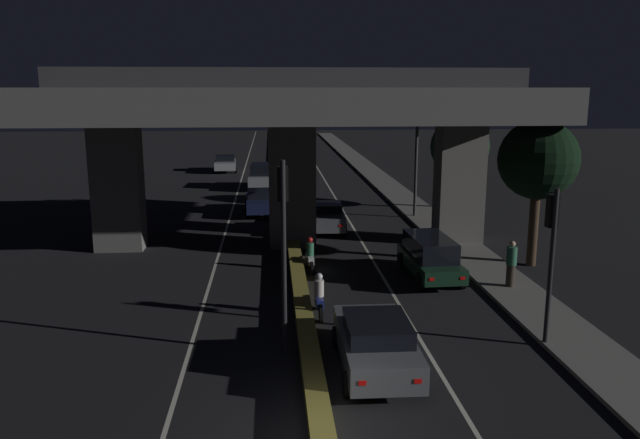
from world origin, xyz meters
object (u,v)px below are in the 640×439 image
(car_dark_blue_lead_oncoming, at_px, (261,201))
(car_silver_third_oncoming, at_px, (225,163))
(pedestrian_on_sidewalk, at_px, (511,264))
(car_grey_third, at_px, (326,216))
(car_grey_lead, at_px, (376,342))
(motorcycle_white_filtering_mid, at_px, (310,256))
(car_silver_second_oncoming, at_px, (261,176))
(car_dark_green_second, at_px, (430,256))
(motorcycle_blue_filtering_near, at_px, (319,298))
(street_lamp, at_px, (410,139))
(traffic_light_left_of_median, at_px, (283,224))
(traffic_light_right_of_median, at_px, (551,239))

(car_dark_blue_lead_oncoming, distance_m, car_silver_third_oncoming, 19.84)
(pedestrian_on_sidewalk, bearing_deg, car_grey_third, 119.95)
(car_grey_lead, bearing_deg, motorcycle_white_filtering_mid, 7.69)
(car_grey_lead, xyz_separation_m, car_silver_third_oncoming, (-6.82, 41.32, -0.06))
(car_silver_second_oncoming, bearing_deg, car_grey_third, 16.23)
(car_dark_green_second, height_order, motorcycle_blue_filtering_near, car_dark_green_second)
(motorcycle_blue_filtering_near, bearing_deg, car_silver_second_oncoming, 3.96)
(car_dark_green_second, relative_size, car_grey_third, 0.96)
(street_lamp, height_order, car_dark_blue_lead_oncoming, street_lamp)
(motorcycle_white_filtering_mid, bearing_deg, car_dark_green_second, -110.83)
(car_dark_green_second, xyz_separation_m, car_silver_third_oncoming, (-10.34, 33.32, -0.18))
(car_dark_blue_lead_oncoming, relative_size, motorcycle_white_filtering_mid, 2.69)
(car_grey_third, bearing_deg, motorcycle_white_filtering_mid, 172.38)
(traffic_light_left_of_median, relative_size, pedestrian_on_sidewalk, 3.18)
(street_lamp, distance_m, motorcycle_white_filtering_mid, 12.77)
(traffic_light_left_of_median, distance_m, pedestrian_on_sidewalk, 10.38)
(car_silver_third_oncoming, distance_m, motorcycle_white_filtering_mid, 32.41)
(traffic_light_right_of_median, bearing_deg, car_silver_third_oncoming, 106.77)
(car_grey_lead, bearing_deg, pedestrian_on_sidewalk, -43.49)
(traffic_light_right_of_median, relative_size, car_dark_green_second, 1.08)
(motorcycle_white_filtering_mid, distance_m, pedestrian_on_sidewalk, 7.96)
(motorcycle_white_filtering_mid, bearing_deg, car_silver_second_oncoming, 1.84)
(street_lamp, bearing_deg, car_grey_third, -150.76)
(car_grey_third, height_order, car_dark_blue_lead_oncoming, car_grey_third)
(traffic_light_left_of_median, relative_size, car_grey_lead, 1.25)
(traffic_light_left_of_median, xyz_separation_m, car_grey_third, (2.55, 15.59, -3.01))
(car_silver_second_oncoming, xyz_separation_m, pedestrian_on_sidewalk, (9.65, -25.02, 0.06))
(pedestrian_on_sidewalk, bearing_deg, car_dark_green_second, 148.74)
(motorcycle_blue_filtering_near, bearing_deg, car_grey_third, -6.82)
(car_dark_blue_lead_oncoming, xyz_separation_m, pedestrian_on_sidewalk, (9.55, -15.41, 0.27))
(car_grey_lead, bearing_deg, car_silver_third_oncoming, 10.01)
(traffic_light_left_of_median, height_order, motorcycle_blue_filtering_near, traffic_light_left_of_median)
(car_dark_green_second, relative_size, car_silver_third_oncoming, 1.04)
(car_grey_third, distance_m, car_silver_third_oncoming, 25.42)
(car_grey_third, relative_size, car_dark_blue_lead_oncoming, 0.98)
(street_lamp, bearing_deg, car_silver_second_oncoming, 126.64)
(traffic_light_right_of_median, bearing_deg, pedestrian_on_sidewalk, 79.48)
(car_grey_third, bearing_deg, car_dark_green_second, -156.86)
(car_silver_third_oncoming, bearing_deg, traffic_light_right_of_median, 13.95)
(traffic_light_left_of_median, height_order, car_dark_green_second, traffic_light_left_of_median)
(street_lamp, height_order, motorcycle_blue_filtering_near, street_lamp)
(car_grey_third, bearing_deg, traffic_light_left_of_median, 173.02)
(motorcycle_blue_filtering_near, xyz_separation_m, pedestrian_on_sidewalk, (7.39, 2.20, 0.37))
(traffic_light_left_of_median, distance_m, motorcycle_blue_filtering_near, 4.45)
(traffic_light_right_of_median, xyz_separation_m, pedestrian_on_sidewalk, (0.95, 5.09, -2.21))
(traffic_light_left_of_median, bearing_deg, pedestrian_on_sidewalk, 30.67)
(street_lamp, bearing_deg, car_dark_blue_lead_oncoming, 166.44)
(car_grey_lead, bearing_deg, traffic_light_left_of_median, 62.55)
(car_dark_green_second, bearing_deg, car_grey_lead, 154.08)
(car_silver_second_oncoming, bearing_deg, motorcycle_blue_filtering_near, 7.04)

